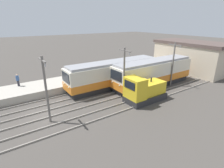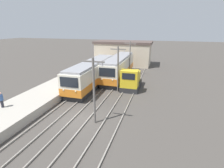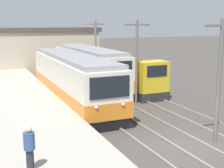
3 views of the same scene
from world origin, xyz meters
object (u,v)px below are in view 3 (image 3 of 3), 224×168
at_px(catenary_mast_mid, 137,58).
at_px(person_on_platform, 29,147).
at_px(commuter_train_center, 88,70).
at_px(shunting_locomotive, 143,81).
at_px(catenary_mast_near, 219,76).
at_px(commuter_train_left, 73,81).
at_px(catenary_mast_far, 96,49).

xyz_separation_m(catenary_mast_mid, person_on_platform, (-9.16, -9.66, -1.58)).
distance_m(commuter_train_center, person_on_platform, 17.76).
bearing_deg(catenary_mast_mid, shunting_locomotive, 49.28).
bearing_deg(catenary_mast_near, commuter_train_left, 113.17).
relative_size(shunting_locomotive, catenary_mast_near, 0.80).
distance_m(commuter_train_left, shunting_locomotive, 5.82).
relative_size(commuter_train_left, person_on_platform, 8.78).
height_order(catenary_mast_near, catenary_mast_mid, same).
height_order(catenary_mast_mid, catenary_mast_far, same).
height_order(shunting_locomotive, catenary_mast_far, catenary_mast_far).
bearing_deg(shunting_locomotive, commuter_train_left, -179.26).
relative_size(commuter_train_left, catenary_mast_near, 2.28).
bearing_deg(person_on_platform, catenary_mast_near, 7.78).
relative_size(catenary_mast_near, catenary_mast_far, 1.00).
relative_size(catenary_mast_mid, catenary_mast_far, 1.00).
xyz_separation_m(catenary_mast_near, catenary_mast_far, (0.00, 16.82, 0.00)).
height_order(commuter_train_left, catenary_mast_far, catenary_mast_far).
bearing_deg(catenary_mast_far, commuter_train_center, -126.40).
bearing_deg(catenary_mast_mid, catenary_mast_far, 90.00).
distance_m(shunting_locomotive, catenary_mast_mid, 3.12).
distance_m(commuter_train_left, catenary_mast_far, 8.18).
xyz_separation_m(shunting_locomotive, catenary_mast_far, (-1.49, 6.68, 2.13)).
relative_size(shunting_locomotive, catenary_mast_mid, 0.80).
bearing_deg(catenary_mast_far, catenary_mast_near, -90.00).
bearing_deg(shunting_locomotive, catenary_mast_mid, -130.72).
distance_m(commuter_train_center, catenary_mast_far, 3.02).
distance_m(shunting_locomotive, catenary_mast_near, 10.47).
xyz_separation_m(commuter_train_center, catenary_mast_far, (1.51, 2.05, 1.63)).
relative_size(commuter_train_center, person_on_platform, 8.21).
relative_size(commuter_train_left, catenary_mast_far, 2.28).
bearing_deg(catenary_mast_far, shunting_locomotive, -77.41).
relative_size(commuter_train_left, commuter_train_center, 1.07).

